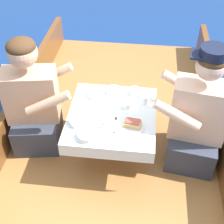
# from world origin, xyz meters

# --- Properties ---
(ground_plane) EXTENTS (60.00, 60.00, 0.00)m
(ground_plane) POSITION_xyz_m (0.00, 0.00, 0.00)
(ground_plane) COLOR navy
(boat_deck) EXTENTS (1.79, 3.63, 0.30)m
(boat_deck) POSITION_xyz_m (0.00, 0.00, 0.15)
(boat_deck) COLOR #9E6B38
(boat_deck) RESTS_ON ground_plane
(gunwale_port) EXTENTS (0.06, 3.63, 0.31)m
(gunwale_port) POSITION_xyz_m (-0.87, 0.00, 0.46)
(gunwale_port) COLOR brown
(gunwale_port) RESTS_ON boat_deck
(gunwale_starboard) EXTENTS (0.06, 3.63, 0.31)m
(gunwale_starboard) POSITION_xyz_m (0.87, 0.00, 0.46)
(gunwale_starboard) COLOR brown
(gunwale_starboard) RESTS_ON boat_deck
(cockpit_table) EXTENTS (0.65, 0.70, 0.41)m
(cockpit_table) POSITION_xyz_m (0.00, 0.01, 0.67)
(cockpit_table) COLOR #B2B2B7
(cockpit_table) RESTS_ON boat_deck
(person_port) EXTENTS (0.57, 0.51, 0.95)m
(person_port) POSITION_xyz_m (-0.63, 0.08, 0.69)
(person_port) COLOR #333847
(person_port) RESTS_ON boat_deck
(person_starboard) EXTENTS (0.56, 0.50, 1.00)m
(person_starboard) POSITION_xyz_m (0.62, 0.04, 0.70)
(person_starboard) COLOR #333847
(person_starboard) RESTS_ON boat_deck
(plate_sandwich) EXTENTS (0.18, 0.18, 0.01)m
(plate_sandwich) POSITION_xyz_m (0.16, -0.10, 0.72)
(plate_sandwich) COLOR white
(plate_sandwich) RESTS_ON cockpit_table
(plate_bread) EXTENTS (0.18, 0.18, 0.01)m
(plate_bread) POSITION_xyz_m (-0.18, 0.05, 0.72)
(plate_bread) COLOR white
(plate_bread) RESTS_ON cockpit_table
(sandwich) EXTENTS (0.13, 0.08, 0.05)m
(sandwich) POSITION_xyz_m (0.16, -0.10, 0.74)
(sandwich) COLOR tan
(sandwich) RESTS_ON plate_sandwich
(bowl_port_near) EXTENTS (0.11, 0.11, 0.04)m
(bowl_port_near) POSITION_xyz_m (-0.02, 0.27, 0.73)
(bowl_port_near) COLOR white
(bowl_port_near) RESTS_ON cockpit_table
(bowl_starboard_near) EXTENTS (0.13, 0.13, 0.04)m
(bowl_starboard_near) POSITION_xyz_m (-0.23, -0.11, 0.73)
(bowl_starboard_near) COLOR white
(bowl_starboard_near) RESTS_ON cockpit_table
(bowl_center_far) EXTENTS (0.14, 0.14, 0.04)m
(bowl_center_far) POSITION_xyz_m (-0.14, -0.24, 0.73)
(bowl_center_far) COLOR white
(bowl_center_far) RESTS_ON cockpit_table
(bowl_port_far) EXTENTS (0.14, 0.14, 0.04)m
(bowl_port_far) POSITION_xyz_m (-0.15, 0.22, 0.73)
(bowl_port_far) COLOR white
(bowl_port_far) RESTS_ON cockpit_table
(coffee_cup_port) EXTENTS (0.09, 0.07, 0.07)m
(coffee_cup_port) POSITION_xyz_m (0.24, 0.17, 0.75)
(coffee_cup_port) COLOR white
(coffee_cup_port) RESTS_ON cockpit_table
(coffee_cup_starboard) EXTENTS (0.10, 0.07, 0.06)m
(coffee_cup_starboard) POSITION_xyz_m (0.11, 0.10, 0.74)
(coffee_cup_starboard) COLOR white
(coffee_cup_starboard) RESTS_ON cockpit_table
(coffee_cup_center) EXTENTS (0.10, 0.08, 0.05)m
(coffee_cup_center) POSITION_xyz_m (0.15, 0.28, 0.74)
(coffee_cup_center) COLOR white
(coffee_cup_center) RESTS_ON cockpit_table
(tin_can) EXTENTS (0.07, 0.07, 0.05)m
(tin_can) POSITION_xyz_m (-0.03, -0.12, 0.74)
(tin_can) COLOR silver
(tin_can) RESTS_ON cockpit_table
(utensil_fork_starboard) EXTENTS (0.02, 0.17, 0.00)m
(utensil_fork_starboard) POSITION_xyz_m (0.04, -0.09, 0.71)
(utensil_fork_starboard) COLOR silver
(utensil_fork_starboard) RESTS_ON cockpit_table
(utensil_spoon_center) EXTENTS (0.17, 0.07, 0.01)m
(utensil_spoon_center) POSITION_xyz_m (0.02, 0.19, 0.71)
(utensil_spoon_center) COLOR silver
(utensil_spoon_center) RESTS_ON cockpit_table
(utensil_knife_port) EXTENTS (0.17, 0.03, 0.00)m
(utensil_knife_port) POSITION_xyz_m (0.06, -0.18, 0.71)
(utensil_knife_port) COLOR silver
(utensil_knife_port) RESTS_ON cockpit_table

